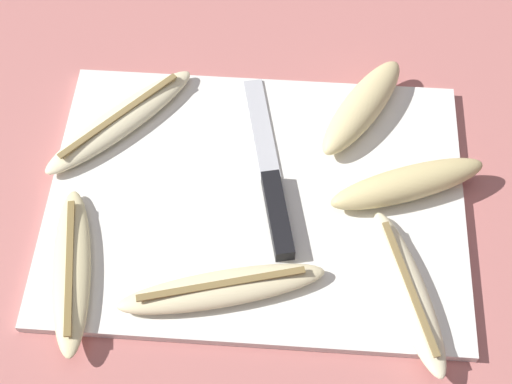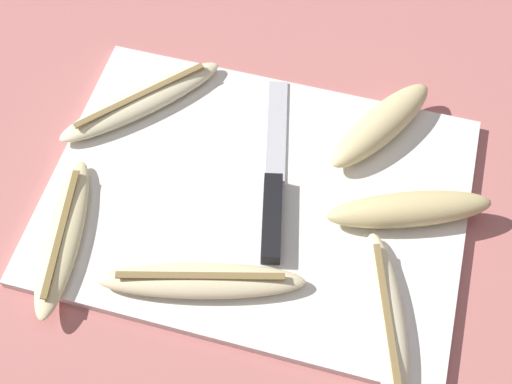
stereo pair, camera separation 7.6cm
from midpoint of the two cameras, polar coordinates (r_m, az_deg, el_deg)
ground_plane at (r=0.78m, az=-2.78°, el=-1.06°), size 4.00×4.00×0.00m
cutting_board at (r=0.77m, az=-2.80°, el=-0.84°), size 0.45×0.33×0.01m
knife at (r=0.76m, az=-1.43°, el=-0.54°), size 0.07×0.24×0.02m
banana_bright_far at (r=0.72m, az=9.10°, el=-8.08°), size 0.09×0.18×0.02m
banana_spotted_left at (r=0.77m, az=9.31°, el=0.43°), size 0.18×0.10×0.03m
banana_pale_long at (r=0.83m, az=-13.37°, el=5.38°), size 0.17×0.18×0.02m
banana_cream_curved at (r=0.71m, az=-5.83°, el=-7.97°), size 0.21×0.09×0.02m
banana_soft_right at (r=0.75m, az=-17.38°, el=-6.20°), size 0.07×0.19×0.02m
banana_mellow_near at (r=0.82m, az=5.88°, el=6.62°), size 0.12×0.16×0.03m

